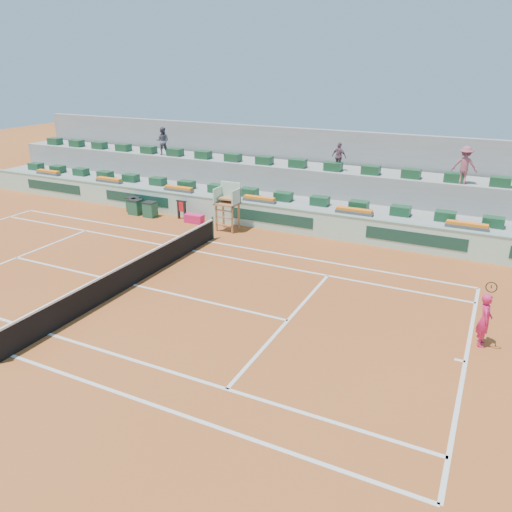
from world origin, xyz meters
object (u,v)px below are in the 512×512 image
object	(u,v)px
player_bag	(194,219)
umpire_chair	(228,200)
tennis_player	(485,320)
drink_cooler_a	(150,209)

from	to	relation	value
player_bag	umpire_chair	world-z (taller)	umpire_chair
player_bag	tennis_player	size ratio (longest dim) A/B	0.45
player_bag	drink_cooler_a	distance (m)	2.77
umpire_chair	drink_cooler_a	bearing A→B (deg)	179.37
umpire_chair	tennis_player	world-z (taller)	umpire_chair
umpire_chair	player_bag	bearing A→B (deg)	175.13
drink_cooler_a	umpire_chair	bearing A→B (deg)	-0.63
player_bag	tennis_player	distance (m)	15.79
drink_cooler_a	player_bag	bearing A→B (deg)	2.74
umpire_chair	drink_cooler_a	xyz separation A→B (m)	(-4.95, 0.05, -1.12)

